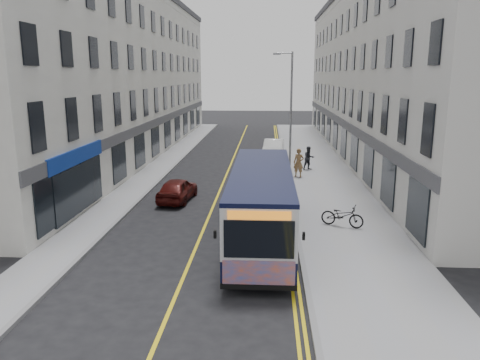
# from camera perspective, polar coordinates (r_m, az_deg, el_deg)

# --- Properties ---
(ground) EXTENTS (140.00, 140.00, 0.00)m
(ground) POSITION_cam_1_polar(r_m,az_deg,el_deg) (18.92, -5.11, -7.52)
(ground) COLOR black
(ground) RESTS_ON ground
(pavement_east) EXTENTS (4.50, 64.00, 0.12)m
(pavement_east) POSITION_cam_1_polar(r_m,az_deg,el_deg) (30.45, 9.99, 0.26)
(pavement_east) COLOR gray
(pavement_east) RESTS_ON ground
(pavement_west) EXTENTS (2.00, 64.00, 0.12)m
(pavement_west) POSITION_cam_1_polar(r_m,az_deg,el_deg) (31.21, -10.99, 0.52)
(pavement_west) COLOR gray
(pavement_west) RESTS_ON ground
(kerb_east) EXTENTS (0.18, 64.00, 0.13)m
(kerb_east) POSITION_cam_1_polar(r_m,az_deg,el_deg) (30.27, 5.75, 0.32)
(kerb_east) COLOR slate
(kerb_east) RESTS_ON ground
(kerb_west) EXTENTS (0.18, 64.00, 0.13)m
(kerb_west) POSITION_cam_1_polar(r_m,az_deg,el_deg) (30.98, -9.20, 0.51)
(kerb_west) COLOR slate
(kerb_west) RESTS_ON ground
(road_centre_line) EXTENTS (0.12, 64.00, 0.01)m
(road_centre_line) POSITION_cam_1_polar(r_m,az_deg,el_deg) (30.38, -1.81, 0.31)
(road_centre_line) COLOR yellow
(road_centre_line) RESTS_ON ground
(road_dbl_yellow_inner) EXTENTS (0.10, 64.00, 0.01)m
(road_dbl_yellow_inner) POSITION_cam_1_polar(r_m,az_deg,el_deg) (30.27, 4.90, 0.22)
(road_dbl_yellow_inner) COLOR yellow
(road_dbl_yellow_inner) RESTS_ON ground
(road_dbl_yellow_outer) EXTENTS (0.10, 64.00, 0.01)m
(road_dbl_yellow_outer) POSITION_cam_1_polar(r_m,az_deg,el_deg) (30.27, 5.28, 0.22)
(road_dbl_yellow_outer) COLOR yellow
(road_dbl_yellow_outer) RESTS_ON ground
(terrace_east) EXTENTS (6.00, 46.00, 13.00)m
(terrace_east) POSITION_cam_1_polar(r_m,az_deg,el_deg) (39.53, 16.62, 12.16)
(terrace_east) COLOR silver
(terrace_east) RESTS_ON ground
(terrace_west) EXTENTS (6.00, 46.00, 13.00)m
(terrace_west) POSITION_cam_1_polar(r_m,az_deg,el_deg) (40.29, -13.83, 12.32)
(terrace_west) COLOR silver
(terrace_west) RESTS_ON ground
(streetlamp) EXTENTS (1.32, 0.18, 8.00)m
(streetlamp) POSITION_cam_1_polar(r_m,az_deg,el_deg) (31.65, 6.10, 8.76)
(streetlamp) COLOR gray
(streetlamp) RESTS_ON ground
(city_bus) EXTENTS (2.36, 10.09, 2.93)m
(city_bus) POSITION_cam_1_polar(r_m,az_deg,el_deg) (18.53, 2.63, -2.71)
(city_bus) COLOR black
(city_bus) RESTS_ON ground
(bicycle) EXTENTS (1.95, 1.30, 0.97)m
(bicycle) POSITION_cam_1_polar(r_m,az_deg,el_deg) (20.65, 12.37, -4.26)
(bicycle) COLOR black
(bicycle) RESTS_ON pavement_east
(pedestrian_near) EXTENTS (0.77, 0.63, 1.83)m
(pedestrian_near) POSITION_cam_1_polar(r_m,az_deg,el_deg) (30.09, 7.16, 2.09)
(pedestrian_near) COLOR brown
(pedestrian_near) RESTS_ON pavement_east
(pedestrian_far) EXTENTS (0.96, 0.87, 1.61)m
(pedestrian_far) POSITION_cam_1_polar(r_m,az_deg,el_deg) (32.50, 8.39, 2.66)
(pedestrian_far) COLOR black
(pedestrian_far) RESTS_ON pavement_east
(car_white) EXTENTS (1.87, 4.44, 1.43)m
(car_white) POSITION_cam_1_polar(r_m,az_deg,el_deg) (37.81, 4.10, 3.84)
(car_white) COLOR white
(car_white) RESTS_ON ground
(car_maroon) EXTENTS (1.84, 3.77, 1.24)m
(car_maroon) POSITION_cam_1_polar(r_m,az_deg,el_deg) (24.87, -7.63, -1.14)
(car_maroon) COLOR #450D0B
(car_maroon) RESTS_ON ground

